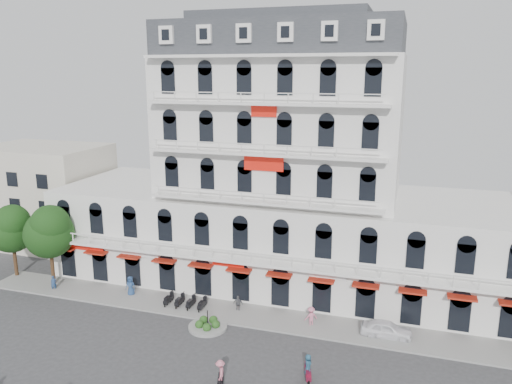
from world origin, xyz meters
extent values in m
plane|color=#38383A|center=(0.00, 0.00, 0.00)|extent=(120.00, 120.00, 0.00)
cube|color=gray|center=(0.00, 9.00, 0.08)|extent=(53.00, 4.00, 0.16)
cube|color=silver|center=(0.00, 18.00, 4.50)|extent=(45.00, 14.00, 9.00)
cube|color=silver|center=(0.00, 18.00, 15.50)|extent=(22.00, 12.00, 13.00)
cube|color=#2D3035|center=(0.00, 18.00, 23.50)|extent=(21.56, 11.76, 3.00)
cube|color=#2D3035|center=(0.00, 18.00, 25.40)|extent=(15.84, 8.64, 0.80)
cube|color=#AE2615|center=(0.00, 10.50, 3.50)|extent=(40.50, 1.00, 0.15)
cube|color=red|center=(0.00, 11.88, 13.00)|extent=(3.50, 0.10, 1.40)
cube|color=beige|center=(-30.00, 20.00, 6.00)|extent=(14.00, 10.00, 12.00)
cylinder|color=gray|center=(-3.00, 6.00, 0.12)|extent=(3.20, 3.20, 0.24)
cylinder|color=black|center=(-3.00, 6.00, 0.90)|extent=(0.08, 0.08, 1.40)
sphere|color=#20511B|center=(-2.30, 6.00, 0.45)|extent=(0.70, 0.70, 0.70)
sphere|color=#20511B|center=(-2.78, 6.66, 0.45)|extent=(0.70, 0.70, 0.70)
sphere|color=#20511B|center=(-3.56, 6.42, 0.45)|extent=(0.70, 0.70, 0.70)
sphere|color=#20511B|center=(-3.57, 5.60, 0.45)|extent=(0.70, 0.70, 0.70)
sphere|color=#20511B|center=(-2.80, 5.33, 0.45)|extent=(0.70, 0.70, 0.70)
cylinder|color=#382314|center=(-26.00, 10.00, 1.76)|extent=(0.36, 0.36, 3.52)
sphere|color=#143511|center=(-26.00, 10.00, 4.96)|extent=(4.48, 4.48, 4.48)
sphere|color=#143511|center=(-25.50, 9.70, 6.00)|extent=(3.52, 3.52, 3.52)
sphere|color=#143511|center=(-26.40, 10.30, 5.60)|extent=(3.20, 3.20, 3.20)
cylinder|color=#382314|center=(-21.00, 9.50, 1.87)|extent=(0.36, 0.36, 3.74)
sphere|color=#143511|center=(-21.00, 9.50, 5.27)|extent=(4.76, 4.76, 4.76)
sphere|color=#143511|center=(-20.50, 9.20, 6.38)|extent=(3.74, 3.74, 3.74)
sphere|color=#143511|center=(-21.40, 9.80, 5.95)|extent=(3.40, 3.40, 3.40)
imported|color=white|center=(11.11, 8.98, 0.68)|extent=(4.05, 1.71, 1.37)
cube|color=maroon|center=(6.32, 1.42, 0.55)|extent=(0.78, 1.54, 0.35)
torus|color=black|center=(6.16, 1.94, 0.28)|extent=(0.29, 0.61, 0.60)
torus|color=black|center=(6.48, 0.89, 0.28)|extent=(0.29, 0.61, 0.60)
imported|color=navy|center=(6.32, 1.42, 1.20)|extent=(0.68, 0.85, 1.51)
cube|color=black|center=(1.00, -1.32, 0.55)|extent=(0.79, 1.54, 0.35)
torus|color=black|center=(0.83, -0.79, 0.28)|extent=(0.30, 0.61, 0.60)
imported|color=#D26F84|center=(1.00, -1.32, 1.30)|extent=(0.94, 1.24, 1.71)
imported|color=navy|center=(-12.31, 9.50, 0.97)|extent=(1.01, 0.71, 1.95)
imported|color=#53545A|center=(-1.58, 9.50, 0.75)|extent=(0.91, 0.44, 1.51)
imported|color=pink|center=(5.04, 8.86, 0.87)|extent=(1.29, 1.17, 1.74)
imported|color=navy|center=(-20.00, 8.28, 0.75)|extent=(0.64, 0.64, 1.50)
camera|label=1|loc=(11.99, -28.40, 20.55)|focal=35.00mm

